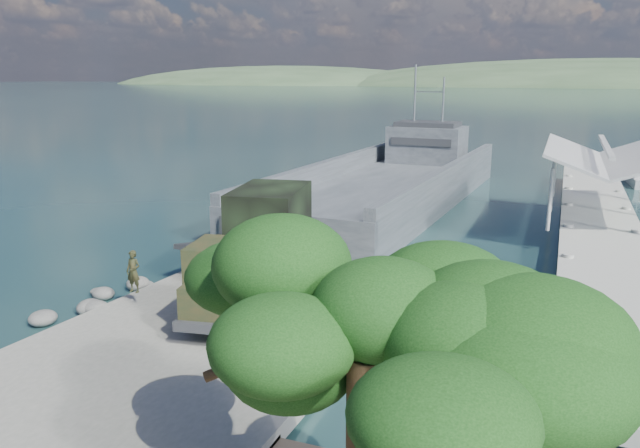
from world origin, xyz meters
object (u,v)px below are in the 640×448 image
(pier, at_px, (600,212))
(landing_craft, at_px, (387,192))
(military_truck, at_px, (259,248))
(soldier, at_px, (134,281))
(sailboat_far, at_px, (640,180))
(overhang_tree, at_px, (344,350))

(pier, xyz_separation_m, landing_craft, (-13.63, 5.26, -0.73))
(military_truck, bearing_deg, landing_craft, 82.52)
(pier, bearing_deg, soldier, -132.60)
(landing_craft, height_order, soldier, landing_craft)
(military_truck, xyz_separation_m, sailboat_far, (16.74, 37.63, -2.16))
(pier, bearing_deg, overhang_tree, -99.50)
(military_truck, relative_size, soldier, 5.62)
(landing_craft, height_order, overhang_tree, landing_craft)
(landing_craft, bearing_deg, pier, -17.65)
(military_truck, bearing_deg, pier, 42.58)
(pier, relative_size, overhang_tree, 6.24)
(pier, height_order, soldier, pier)
(landing_craft, xyz_separation_m, military_truck, (0.95, -21.82, 1.68))
(soldier, distance_m, overhang_tree, 16.59)
(soldier, relative_size, overhang_tree, 0.23)
(pier, bearing_deg, military_truck, -127.45)
(soldier, bearing_deg, sailboat_far, 62.63)
(pier, xyz_separation_m, soldier, (-17.04, -18.53, -0.28))
(landing_craft, xyz_separation_m, overhang_tree, (8.76, -34.42, 4.26))
(overhang_tree, bearing_deg, military_truck, 121.78)
(landing_craft, xyz_separation_m, soldier, (-3.41, -23.80, 0.45))
(pier, relative_size, landing_craft, 1.21)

